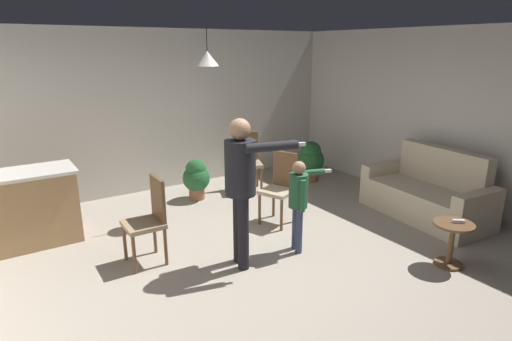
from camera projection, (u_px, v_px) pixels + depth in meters
name	position (u px, v px, depth m)	size (l,w,h in m)	color
ground	(277.00, 255.00, 5.03)	(7.68, 7.68, 0.00)	#9E9384
wall_back	(169.00, 110.00, 7.22)	(6.40, 0.10, 2.70)	beige
wall_right	(449.00, 119.00, 6.34)	(0.10, 6.40, 2.70)	beige
couch_floral	(428.00, 195.00, 6.10)	(1.00, 1.86, 1.00)	beige
kitchen_counter	(24.00, 209.00, 5.18)	(1.26, 0.66, 0.95)	#99754C
side_table_by_couch	(452.00, 239.00, 4.71)	(0.44, 0.44, 0.52)	brown
person_adult	(242.00, 177.00, 4.52)	(0.77, 0.61, 1.69)	black
person_child	(299.00, 196.00, 4.95)	(0.61, 0.32, 1.13)	#384260
dining_chair_by_counter	(281.00, 185.00, 5.85)	(0.55, 0.55, 1.00)	brown
dining_chair_near_wall	(248.00, 159.00, 7.21)	(0.55, 0.55, 1.00)	brown
dining_chair_centre_back	(149.00, 217.00, 4.75)	(0.42, 0.42, 1.00)	brown
potted_plant_corner	(196.00, 177.00, 6.79)	(0.44, 0.44, 0.67)	brown
potted_plant_by_wall	(311.00, 159.00, 7.72)	(0.49, 0.49, 0.74)	brown
spare_remote_on_table	(459.00, 221.00, 4.66)	(0.04, 0.13, 0.04)	white
ceiling_light_pendant	(207.00, 58.00, 5.65)	(0.32, 0.32, 0.55)	silver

